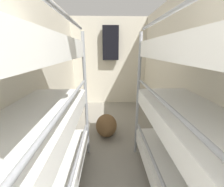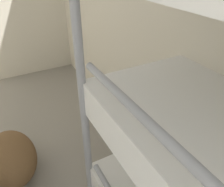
# 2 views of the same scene
# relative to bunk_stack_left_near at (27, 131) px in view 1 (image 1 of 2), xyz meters

# --- Properties ---
(wall_left) EXTENTS (0.06, 4.91, 2.46)m
(wall_left) POSITION_rel_bunk_stack_left_near_xyz_m (-0.37, 0.96, 0.27)
(wall_left) COLOR beige
(wall_left) RESTS_ON ground_plane
(wall_right) EXTENTS (0.06, 4.91, 2.46)m
(wall_right) POSITION_rel_bunk_stack_left_near_xyz_m (1.80, 0.96, 0.27)
(wall_right) COLOR beige
(wall_right) RESTS_ON ground_plane
(wall_back) EXTENTS (2.23, 0.06, 2.46)m
(wall_back) POSITION_rel_bunk_stack_left_near_xyz_m (0.71, 3.38, 0.27)
(wall_back) COLOR beige
(wall_back) RESTS_ON ground_plane
(bunk_stack_left_near) EXTENTS (0.70, 1.88, 1.85)m
(bunk_stack_left_near) POSITION_rel_bunk_stack_left_near_xyz_m (0.00, 0.00, 0.00)
(bunk_stack_left_near) COLOR gray
(bunk_stack_left_near) RESTS_ON ground_plane
(bunk_stack_right_near) EXTENTS (0.70, 1.88, 1.85)m
(bunk_stack_right_near) POSITION_rel_bunk_stack_left_near_xyz_m (1.42, 0.00, 0.00)
(bunk_stack_right_near) COLOR gray
(bunk_stack_right_near) RESTS_ON ground_plane
(duffel_bag) EXTENTS (0.40, 0.54, 0.40)m
(duffel_bag) POSITION_rel_bunk_stack_left_near_xyz_m (0.62, 1.49, -0.76)
(duffel_bag) COLOR brown
(duffel_bag) RESTS_ON ground_plane
(hanging_coat) EXTENTS (0.44, 0.12, 0.90)m
(hanging_coat) POSITION_rel_bunk_stack_left_near_xyz_m (0.75, 3.23, 0.80)
(hanging_coat) COLOR black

